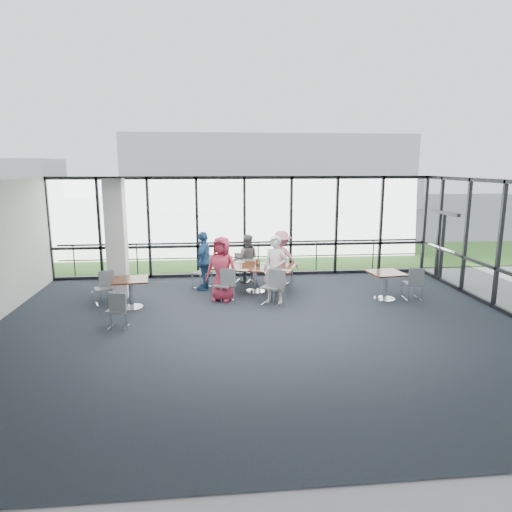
{
  "coord_description": "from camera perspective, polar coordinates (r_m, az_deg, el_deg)",
  "views": [
    {
      "loc": [
        -1.1,
        -9.39,
        3.55
      ],
      "look_at": [
        0.14,
        2.74,
        1.1
      ],
      "focal_mm": 32.0,
      "sensor_mm": 36.0,
      "label": 1
    }
  ],
  "objects": [
    {
      "name": "plate_end",
      "position": [
        13.01,
        -4.36,
        -1.06
      ],
      "size": [
        0.25,
        0.25,
        0.01
      ],
      "primitive_type": "cylinder",
      "color": "white",
      "rests_on": "main_table"
    },
    {
      "name": "exit_door",
      "position": [
        15.15,
        22.23,
        1.01
      ],
      "size": [
        0.12,
        1.6,
        2.1
      ],
      "primitive_type": "cube",
      "color": "black",
      "rests_on": "ground"
    },
    {
      "name": "plate_nr",
      "position": [
        12.3,
        2.18,
        -1.77
      ],
      "size": [
        0.25,
        0.25,
        0.01
      ],
      "primitive_type": "cylinder",
      "color": "white",
      "rests_on": "main_table"
    },
    {
      "name": "condiment_caddy",
      "position": [
        12.8,
        0.26,
        -1.18
      ],
      "size": [
        0.1,
        0.07,
        0.04
      ],
      "primitive_type": "cube",
      "color": "black",
      "rests_on": "main_table"
    },
    {
      "name": "chair_main_nl",
      "position": [
        12.01,
        -4.03,
        -3.64
      ],
      "size": [
        0.59,
        0.59,
        0.9
      ],
      "primitive_type": null,
      "rotation": [
        0.0,
        0.0,
        -0.5
      ],
      "color": "slate",
      "rests_on": "ground"
    },
    {
      "name": "diner_far_left",
      "position": [
        13.84,
        -1.17,
        -0.34
      ],
      "size": [
        0.78,
        0.54,
        1.49
      ],
      "primitive_type": "imported",
      "rotation": [
        0.0,
        0.0,
        3.0
      ],
      "color": "slate",
      "rests_on": "ground"
    },
    {
      "name": "menu_a",
      "position": [
        12.33,
        -1.68,
        -1.76
      ],
      "size": [
        0.36,
        0.3,
        0.0
      ],
      "primitive_type": "cube",
      "rotation": [
        0.0,
        0.0,
        -0.31
      ],
      "color": "silver",
      "rests_on": "main_table"
    },
    {
      "name": "plate_nl",
      "position": [
        12.6,
        -3.08,
        -1.46
      ],
      "size": [
        0.26,
        0.26,
        0.01
      ],
      "primitive_type": "cylinder",
      "color": "white",
      "rests_on": "main_table"
    },
    {
      "name": "chair_main_end",
      "position": [
        13.39,
        -6.75,
        -2.1
      ],
      "size": [
        0.61,
        0.61,
        0.9
      ],
      "primitive_type": null,
      "rotation": [
        0.0,
        0.0,
        -2.15
      ],
      "color": "slate",
      "rests_on": "ground"
    },
    {
      "name": "apron",
      "position": [
        19.75,
        -2.53,
        0.93
      ],
      "size": [
        80.0,
        70.0,
        0.02
      ],
      "primitive_type": "cube",
      "color": "slate",
      "rests_on": "ground"
    },
    {
      "name": "chair_main_nr",
      "position": [
        11.73,
        1.98,
        -3.88
      ],
      "size": [
        0.63,
        0.63,
        0.93
      ],
      "primitive_type": null,
      "rotation": [
        0.0,
        0.0,
        -0.54
      ],
      "color": "slate",
      "rests_on": "ground"
    },
    {
      "name": "grass_strip",
      "position": [
        17.78,
        -2.16,
        -0.13
      ],
      "size": [
        80.0,
        5.0,
        0.01
      ],
      "primitive_type": "cube",
      "color": "#2F6024",
      "rests_on": "ground"
    },
    {
      "name": "diner_near_left",
      "position": [
        12.02,
        -4.3,
        -1.62
      ],
      "size": [
        0.99,
        0.83,
        1.71
      ],
      "primitive_type": "imported",
      "rotation": [
        0.0,
        0.0,
        -0.41
      ],
      "color": "#B02B42",
      "rests_on": "ground"
    },
    {
      "name": "diner_end",
      "position": [
        13.14,
        -6.53,
        -0.59
      ],
      "size": [
        0.8,
        1.1,
        1.69
      ],
      "primitive_type": "imported",
      "rotation": [
        0.0,
        0.0,
        -1.86
      ],
      "color": "#2B5B8C",
      "rests_on": "ground"
    },
    {
      "name": "plate_fl",
      "position": [
        13.35,
        -2.01,
        -0.72
      ],
      "size": [
        0.28,
        0.28,
        0.01
      ],
      "primitive_type": "cylinder",
      "color": "white",
      "rests_on": "main_table"
    },
    {
      "name": "ketchup_bottle",
      "position": [
        12.85,
        0.1,
        -0.81
      ],
      "size": [
        0.06,
        0.06,
        0.18
      ],
      "primitive_type": "cylinder",
      "color": "#AA0E0D",
      "rests_on": "main_table"
    },
    {
      "name": "diner_near_right",
      "position": [
        11.79,
        2.42,
        -1.71
      ],
      "size": [
        0.79,
        0.7,
        1.77
      ],
      "primitive_type": "imported",
      "rotation": [
        0.0,
        0.0,
        -0.44
      ],
      "color": "white",
      "rests_on": "ground"
    },
    {
      "name": "tumbler_c",
      "position": [
        12.98,
        0.33,
        -0.8
      ],
      "size": [
        0.06,
        0.06,
        0.13
      ],
      "primitive_type": "cylinder",
      "color": "white",
      "rests_on": "main_table"
    },
    {
      "name": "structural_column",
      "position": [
        12.79,
        -17.03,
        2.09
      ],
      "size": [
        0.5,
        0.5,
        3.2
      ],
      "primitive_type": "cube",
      "color": "white",
      "rests_on": "ground"
    },
    {
      "name": "tumbler_b",
      "position": [
        12.44,
        1.27,
        -1.3
      ],
      "size": [
        0.07,
        0.07,
        0.15
      ],
      "primitive_type": "cylinder",
      "color": "white",
      "rests_on": "main_table"
    },
    {
      "name": "chair_spare_r",
      "position": [
        12.9,
        18.95,
        -3.27
      ],
      "size": [
        0.45,
        0.45,
        0.86
      ],
      "primitive_type": null,
      "rotation": [
        0.0,
        0.0,
        -0.07
      ],
      "color": "slate",
      "rests_on": "ground"
    },
    {
      "name": "diner_far_right",
      "position": [
        13.56,
        3.17,
        -0.27
      ],
      "size": [
        1.19,
        0.97,
        1.64
      ],
      "primitive_type": "imported",
      "rotation": [
        0.0,
        0.0,
        2.67
      ],
      "color": "#D07C84",
      "rests_on": "ground"
    },
    {
      "name": "chair_main_fr",
      "position": [
        13.76,
        3.12,
        -1.52
      ],
      "size": [
        0.66,
        0.66,
        0.97
      ],
      "primitive_type": null,
      "rotation": [
        0.0,
        0.0,
        2.58
      ],
      "color": "slate",
      "rests_on": "ground"
    },
    {
      "name": "chair_spare_la",
      "position": [
        10.53,
        -16.91,
        -6.47
      ],
      "size": [
        0.49,
        0.49,
        0.83
      ],
      "primitive_type": null,
      "rotation": [
        0.0,
        0.0,
        -0.23
      ],
      "color": "slate",
      "rests_on": "ground"
    },
    {
      "name": "ceiling",
      "position": [
        9.46,
        0.86,
        9.25
      ],
      "size": [
        12.0,
        10.0,
        0.04
      ],
      "primitive_type": "cube",
      "color": "white",
      "rests_on": "ground"
    },
    {
      "name": "plate_fr",
      "position": [
        13.11,
        2.61,
        -0.95
      ],
      "size": [
        0.28,
        0.28,
        0.01
      ],
      "primitive_type": "cylinder",
      "color": "white",
      "rests_on": "main_table"
    },
    {
      "name": "menu_b",
      "position": [
        12.33,
        3.73,
        -1.78
      ],
      "size": [
        0.37,
        0.31,
        0.0
      ],
      "primitive_type": "cube",
      "rotation": [
        0.0,
        0.0,
        -0.33
      ],
      "color": "silver",
      "rests_on": "main_table"
    },
    {
      "name": "floor",
      "position": [
        10.1,
        0.81,
        -9.26
      ],
      "size": [
        12.0,
        10.0,
        0.02
      ],
      "primitive_type": "cube",
      "color": "#1F2630",
      "rests_on": "ground"
    },
    {
      "name": "tumbler_d",
      "position": [
        12.81,
        -3.59,
        -0.98
      ],
      "size": [
        0.07,
        0.07,
        0.14
      ],
      "primitive_type": "cylinder",
      "color": "white",
      "rests_on": "main_table"
    },
    {
      "name": "chair_main_fl",
      "position": [
        14.04,
        -1.62,
        -1.54
      ],
      "size": [
        0.52,
        0.52,
        0.83
      ],
      "primitive_type": null,
      "rotation": [
        0.0,
        0.0,
        2.79
      ],
      "color": "slate",
      "rests_on": "ground"
    },
    {
      "name": "side_table_right",
      "position": [
        12.59,
        15.9,
        -2.48
      ],
      "size": [
        0.94,
        0.94,
        0.75
      ],
      "rotation": [
        0.0,
        0.0,
        0.12
      ],
      "color": "#3D190E",
      "rests_on": "ground"
    },
    {
      "name": "tumbler_a",
      "position": [
        12.58,
        -1.91,
        -1.21
      ],
      "size": [
        0.06,
        0.06,
        0.13
      ],
      "primitive_type": "cylinder",
      "color": "white",
      "rests_on": "main_table"
    },
    {
      "name": "menu_c",
      "position": [
        13.18,
        0.95,
        -0.9
      ],
      "size": [
        0.37,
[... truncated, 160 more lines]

